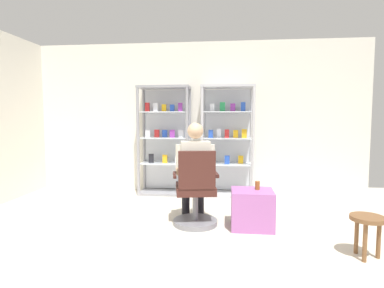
% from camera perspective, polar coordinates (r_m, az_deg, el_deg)
% --- Properties ---
extents(ground_plane, '(7.20, 7.20, 0.00)m').
position_cam_1_polar(ground_plane, '(3.08, -4.61, -21.23)').
color(ground_plane, beige).
extents(back_wall, '(6.00, 0.10, 2.70)m').
position_cam_1_polar(back_wall, '(5.74, 0.95, 4.79)').
color(back_wall, silver).
rests_on(back_wall, ground).
extents(display_cabinet_left, '(0.90, 0.45, 1.90)m').
position_cam_1_polar(display_cabinet_left, '(5.60, -4.89, 0.86)').
color(display_cabinet_left, gray).
rests_on(display_cabinet_left, ground).
extents(display_cabinet_right, '(0.90, 0.45, 1.90)m').
position_cam_1_polar(display_cabinet_right, '(5.50, 6.45, 0.77)').
color(display_cabinet_right, '#B7B7BC').
rests_on(display_cabinet_right, ground).
extents(office_chair, '(0.61, 0.57, 0.96)m').
position_cam_1_polar(office_chair, '(3.94, 0.68, -9.27)').
color(office_chair, slate).
rests_on(office_chair, ground).
extents(seated_shopkeeper, '(0.54, 0.61, 1.29)m').
position_cam_1_polar(seated_shopkeeper, '(4.03, 0.48, -4.31)').
color(seated_shopkeeper, black).
rests_on(seated_shopkeeper, ground).
extents(storage_crate, '(0.51, 0.45, 0.47)m').
position_cam_1_polar(storage_crate, '(3.99, 10.88, -11.54)').
color(storage_crate, '#9E599E').
rests_on(storage_crate, ground).
extents(tea_glass, '(0.06, 0.06, 0.11)m').
position_cam_1_polar(tea_glass, '(3.97, 11.83, -7.38)').
color(tea_glass, brown).
rests_on(tea_glass, storage_crate).
extents(wooden_stool, '(0.32, 0.32, 0.41)m').
position_cam_1_polar(wooden_stool, '(3.53, 29.29, -12.67)').
color(wooden_stool, brown).
rests_on(wooden_stool, ground).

